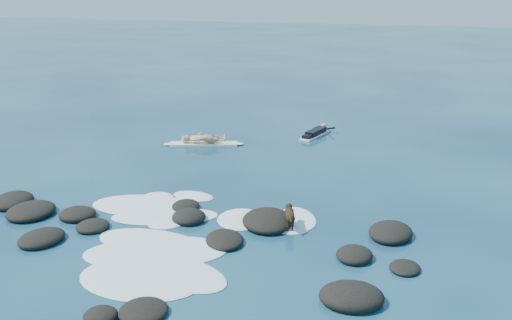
% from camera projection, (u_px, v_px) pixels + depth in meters
% --- Properties ---
extents(ground, '(160.00, 160.00, 0.00)m').
position_uv_depth(ground, '(197.00, 228.00, 16.52)').
color(ground, '#0A2642').
rests_on(ground, ground).
extents(reef_rocks, '(13.52, 7.14, 0.53)m').
position_uv_depth(reef_rocks, '(189.00, 236.00, 15.77)').
color(reef_rocks, black).
rests_on(reef_rocks, ground).
extents(breaking_foam, '(9.86, 7.05, 0.12)m').
position_uv_depth(breaking_foam, '(163.00, 237.00, 15.90)').
color(breaking_foam, white).
rests_on(breaking_foam, ground).
extents(standing_surfer_rig, '(3.46, 1.41, 2.00)m').
position_uv_depth(standing_surfer_rig, '(203.00, 128.00, 24.51)').
color(standing_surfer_rig, '#FEEFCB').
rests_on(standing_surfer_rig, ground).
extents(paddling_surfer_rig, '(1.38, 2.49, 0.43)m').
position_uv_depth(paddling_surfer_rig, '(316.00, 133.00, 26.19)').
color(paddling_surfer_rig, white).
rests_on(paddling_surfer_rig, ground).
extents(dog, '(0.47, 1.05, 0.68)m').
position_uv_depth(dog, '(290.00, 214.00, 16.32)').
color(dog, black).
rests_on(dog, ground).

